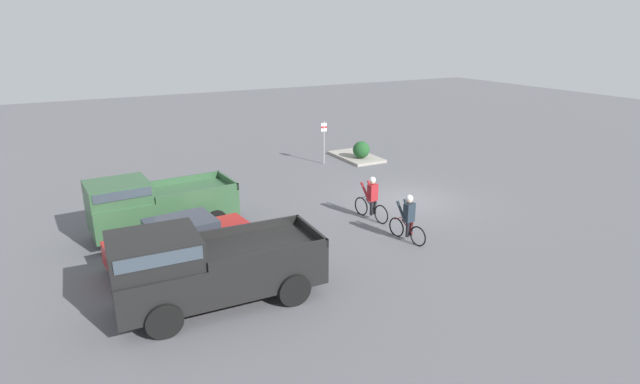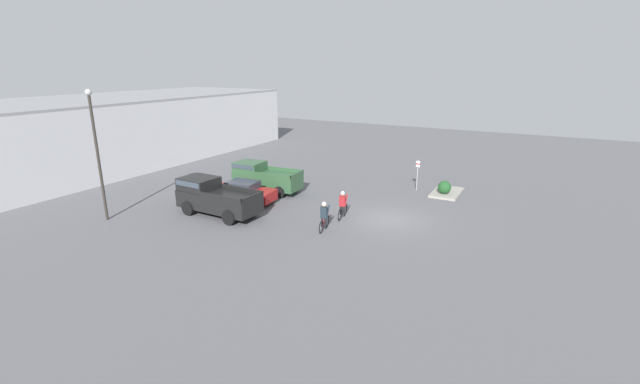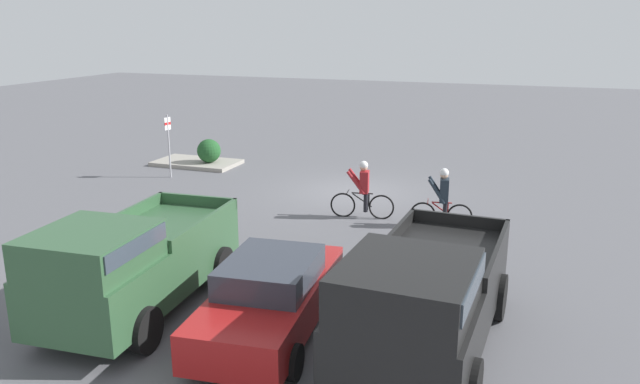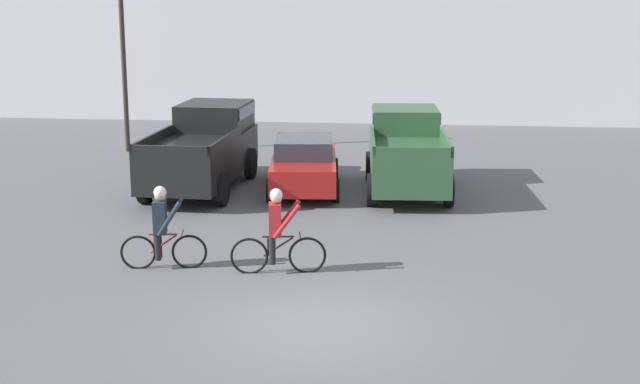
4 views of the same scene
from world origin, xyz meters
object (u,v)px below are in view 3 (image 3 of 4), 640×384
(sedan_0, at_px, (271,296))
(pickup_truck_0, at_px, (424,297))
(cyclist_0, at_px, (363,189))
(fire_lane_sign, at_px, (169,140))
(shrub, at_px, (209,151))
(pickup_truck_1, at_px, (131,262))
(cyclist_1, at_px, (443,197))

(sedan_0, bearing_deg, pickup_truck_0, 179.15)
(cyclist_0, relative_size, fire_lane_sign, 0.80)
(cyclist_0, distance_m, fire_lane_sign, 8.34)
(fire_lane_sign, bearing_deg, shrub, -101.01)
(pickup_truck_0, xyz_separation_m, pickup_truck_1, (5.56, 0.24, -0.05))
(cyclist_1, relative_size, shrub, 1.83)
(sedan_0, distance_m, pickup_truck_1, 2.82)
(cyclist_0, xyz_separation_m, fire_lane_sign, (8.00, -2.29, 0.55))
(pickup_truck_0, xyz_separation_m, fire_lane_sign, (11.16, -9.59, 0.24))
(pickup_truck_1, xyz_separation_m, cyclist_0, (-2.40, -7.55, -0.26))
(pickup_truck_1, height_order, cyclist_0, pickup_truck_1)
(pickup_truck_0, xyz_separation_m, cyclist_0, (3.16, -7.31, -0.31))
(pickup_truck_0, height_order, fire_lane_sign, fire_lane_sign)
(cyclist_0, bearing_deg, sedan_0, 92.94)
(pickup_truck_0, bearing_deg, sedan_0, -0.85)
(sedan_0, xyz_separation_m, shrub, (7.96, -11.67, -0.10))
(fire_lane_sign, bearing_deg, sedan_0, 131.23)
(sedan_0, xyz_separation_m, cyclist_0, (0.37, -7.27, 0.13))
(sedan_0, distance_m, cyclist_1, 7.47)
(pickup_truck_0, height_order, sedan_0, pickup_truck_0)
(cyclist_0, height_order, shrub, cyclist_0)
(pickup_truck_1, distance_m, shrub, 13.03)
(sedan_0, bearing_deg, pickup_truck_1, 5.80)
(pickup_truck_1, height_order, shrub, pickup_truck_1)
(pickup_truck_1, height_order, fire_lane_sign, fire_lane_sign)
(pickup_truck_1, distance_m, fire_lane_sign, 11.32)
(pickup_truck_0, height_order, cyclist_1, pickup_truck_0)
(cyclist_1, distance_m, shrub, 10.85)
(pickup_truck_0, relative_size, shrub, 5.85)
(shrub, bearing_deg, pickup_truck_0, 132.55)
(sedan_0, relative_size, fire_lane_sign, 1.97)
(sedan_0, bearing_deg, cyclist_0, -87.06)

